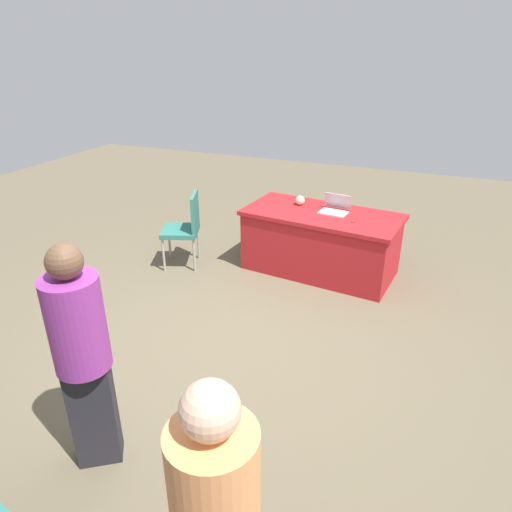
{
  "coord_description": "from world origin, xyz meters",
  "views": [
    {
      "loc": [
        -1.48,
        3.25,
        2.62
      ],
      "look_at": [
        -0.11,
        -0.13,
        0.9
      ],
      "focal_mm": 32.16,
      "sensor_mm": 36.0,
      "label": 1
    }
  ],
  "objects": [
    {
      "name": "ground_plane",
      "position": [
        0.0,
        0.0,
        0.0
      ],
      "size": [
        14.4,
        14.4,
        0.0
      ],
      "primitive_type": "plane",
      "color": "brown"
    },
    {
      "name": "table_foreground",
      "position": [
        -0.28,
        -1.81,
        0.38
      ],
      "size": [
        1.93,
        1.11,
        0.76
      ],
      "rotation": [
        0.0,
        0.0,
        -0.12
      ],
      "color": "#AD1E23",
      "rests_on": "ground"
    },
    {
      "name": "chair_back_row",
      "position": [
        1.32,
        -1.33,
        0.54
      ],
      "size": [
        0.57,
        0.57,
        0.94
      ],
      "rotation": [
        0.0,
        0.0,
        -1.2
      ],
      "color": "#9E9993",
      "rests_on": "ground"
    },
    {
      "name": "person_presenter",
      "position": [
        0.37,
        1.53,
        0.89
      ],
      "size": [
        0.47,
        0.47,
        1.61
      ],
      "rotation": [
        0.0,
        0.0,
        3.74
      ],
      "color": "#26262D",
      "rests_on": "ground"
    },
    {
      "name": "laptop_silver",
      "position": [
        -0.41,
        -1.89,
        0.8
      ],
      "size": [
        0.35,
        0.33,
        0.21
      ],
      "rotation": [
        0.0,
        0.0,
        -0.13
      ],
      "color": "silver",
      "rests_on": "table_foreground"
    },
    {
      "name": "yarn_ball",
      "position": [
        0.05,
        -1.99,
        0.82
      ],
      "size": [
        0.12,
        0.12,
        0.12
      ],
      "primitive_type": "sphere",
      "color": "beige",
      "rests_on": "table_foreground"
    },
    {
      "name": "scissors_red",
      "position": [
        -0.68,
        -1.71,
        0.77
      ],
      "size": [
        0.04,
        0.18,
        0.01
      ],
      "primitive_type": "cube",
      "rotation": [
        0.0,
        0.0,
        1.59
      ],
      "color": "red",
      "rests_on": "table_foreground"
    }
  ]
}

